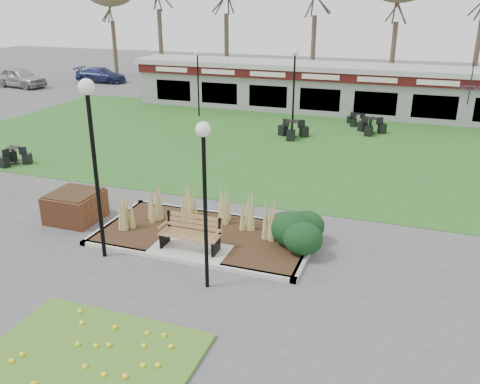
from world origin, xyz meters
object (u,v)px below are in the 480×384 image
(lamp_post_near_left, at_px, (204,170))
(car_blue, at_px, (101,75))
(park_bench, at_px, (191,232))
(car_silver, at_px, (20,77))
(bistro_set_a, at_px, (15,158))
(lamp_post_near_right, at_px, (91,131))
(patio_umbrella, at_px, (468,101))
(bistro_set_b, at_px, (293,132))
(food_pavilion, at_px, (325,88))
(lamp_post_far_left, at_px, (198,68))
(brick_planter, at_px, (75,206))
(car_black, at_px, (186,90))
(bistro_set_c, at_px, (371,128))
(bistro_set_d, at_px, (356,121))
(lamp_post_mid_right, at_px, (294,73))

(lamp_post_near_left, relative_size, car_blue, 0.98)
(park_bench, bearing_deg, car_silver, 139.40)
(bistro_set_a, bearing_deg, lamp_post_near_right, -35.02)
(lamp_post_near_right, relative_size, patio_umbrella, 2.00)
(bistro_set_b, distance_m, car_blue, 22.70)
(food_pavilion, xyz_separation_m, bistro_set_b, (-0.30, -6.76, -1.17))
(lamp_post_near_right, bearing_deg, park_bench, 25.84)
(patio_umbrella, xyz_separation_m, car_blue, (-27.60, 7.15, -0.92))
(lamp_post_far_left, bearing_deg, park_bench, -66.92)
(lamp_post_far_left, relative_size, patio_umbrella, 1.59)
(brick_planter, relative_size, car_black, 0.40)
(bistro_set_c, bearing_deg, lamp_post_near_right, -108.87)
(lamp_post_near_left, distance_m, car_blue, 33.71)
(bistro_set_d, bearing_deg, bistro_set_c, -59.15)
(bistro_set_d, bearing_deg, lamp_post_mid_right, -132.20)
(lamp_post_far_left, distance_m, car_blue, 15.78)
(lamp_post_mid_right, relative_size, patio_umbrella, 1.78)
(patio_umbrella, xyz_separation_m, car_black, (-17.89, 3.00, -0.91))
(car_black, bearing_deg, bistro_set_a, 178.12)
(park_bench, distance_m, car_black, 22.99)
(bistro_set_b, distance_m, car_black, 12.36)
(park_bench, height_order, patio_umbrella, patio_umbrella)
(car_black, distance_m, car_blue, 10.56)
(bistro_set_a, relative_size, car_black, 0.36)
(lamp_post_mid_right, relative_size, bistro_set_c, 2.84)
(lamp_post_near_left, xyz_separation_m, bistro_set_a, (-11.58, 6.32, -2.78))
(brick_planter, bearing_deg, patio_umbrella, 53.89)
(lamp_post_far_left, xyz_separation_m, car_blue, (-12.80, 8.95, -2.20))
(brick_planter, distance_m, bistro_set_d, 17.38)
(lamp_post_far_left, bearing_deg, car_blue, 145.03)
(car_black, bearing_deg, bistro_set_d, -107.95)
(car_silver, bearing_deg, lamp_post_near_left, -122.44)
(lamp_post_near_left, relative_size, lamp_post_near_right, 0.86)
(lamp_post_mid_right, bearing_deg, lamp_post_near_right, -96.56)
(bistro_set_c, bearing_deg, car_blue, 156.91)
(lamp_post_near_right, bearing_deg, lamp_post_mid_right, 83.44)
(car_silver, height_order, car_black, car_silver)
(park_bench, bearing_deg, food_pavilion, 90.00)
(bistro_set_d, distance_m, car_blue, 23.45)
(brick_planter, xyz_separation_m, patio_umbrella, (12.40, 17.00, 1.06))
(bistro_set_c, distance_m, car_black, 14.40)
(bistro_set_d, bearing_deg, food_pavilion, 128.82)
(bistro_set_c, bearing_deg, lamp_post_far_left, 175.31)
(lamp_post_far_left, bearing_deg, bistro_set_b, -24.77)
(brick_planter, height_order, car_black, car_black)
(brick_planter, xyz_separation_m, car_silver, (-19.81, 20.00, 0.29))
(park_bench, relative_size, brick_planter, 1.13)
(lamp_post_near_right, relative_size, car_black, 1.28)
(lamp_post_near_left, bearing_deg, lamp_post_near_right, 171.13)
(bistro_set_d, height_order, patio_umbrella, patio_umbrella)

